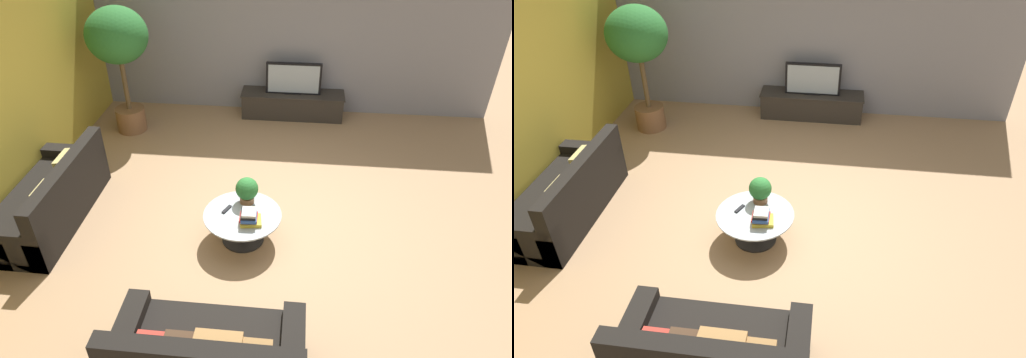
% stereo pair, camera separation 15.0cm
% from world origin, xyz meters
% --- Properties ---
extents(ground_plane, '(24.00, 24.00, 0.00)m').
position_xyz_m(ground_plane, '(0.00, 0.00, 0.00)').
color(ground_plane, '#9E7A56').
extents(back_wall_stone, '(7.40, 0.12, 3.00)m').
position_xyz_m(back_wall_stone, '(0.00, 3.26, 1.50)').
color(back_wall_stone, gray).
rests_on(back_wall_stone, ground).
extents(side_wall_left, '(0.12, 7.40, 3.00)m').
position_xyz_m(side_wall_left, '(-3.26, 0.20, 1.50)').
color(side_wall_left, gold).
rests_on(side_wall_left, ground).
extents(media_console, '(1.81, 0.50, 0.44)m').
position_xyz_m(media_console, '(0.25, 2.94, 0.23)').
color(media_console, '#2D2823').
rests_on(media_console, ground).
extents(television, '(0.95, 0.13, 0.55)m').
position_xyz_m(television, '(0.25, 2.94, 0.71)').
color(television, black).
rests_on(television, media_console).
extents(coffee_table, '(0.93, 0.93, 0.39)m').
position_xyz_m(coffee_table, '(-0.22, -0.41, 0.27)').
color(coffee_table, black).
rests_on(coffee_table, ground).
extents(couch_by_wall, '(0.84, 1.92, 0.84)m').
position_xyz_m(couch_by_wall, '(-2.68, -0.26, 0.28)').
color(couch_by_wall, black).
rests_on(couch_by_wall, ground).
extents(couch_near_entry, '(1.64, 0.84, 0.84)m').
position_xyz_m(couch_near_entry, '(-0.28, -2.25, 0.29)').
color(couch_near_entry, black).
rests_on(couch_near_entry, ground).
extents(potted_palm_tall, '(0.95, 0.95, 2.06)m').
position_xyz_m(potted_palm_tall, '(-2.46, 2.15, 1.47)').
color(potted_palm_tall, brown).
rests_on(potted_palm_tall, ground).
extents(potted_plant_tabletop, '(0.28, 0.28, 0.34)m').
position_xyz_m(potted_plant_tabletop, '(-0.19, -0.17, 0.57)').
color(potted_plant_tabletop, brown).
rests_on(potted_plant_tabletop, coffee_table).
extents(book_stack, '(0.27, 0.26, 0.17)m').
position_xyz_m(book_stack, '(-0.12, -0.55, 0.46)').
color(book_stack, gold).
rests_on(book_stack, coffee_table).
extents(remote_black, '(0.11, 0.16, 0.02)m').
position_xyz_m(remote_black, '(-0.41, -0.35, 0.40)').
color(remote_black, black).
rests_on(remote_black, coffee_table).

